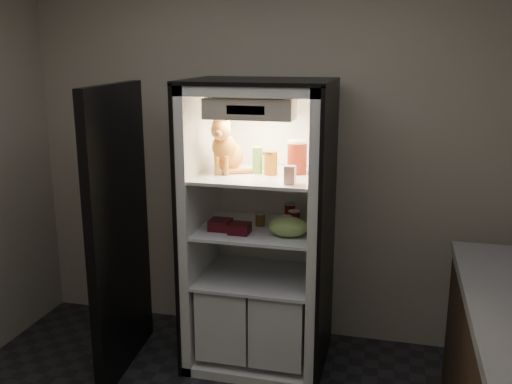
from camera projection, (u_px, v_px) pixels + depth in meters
The scene contains 16 objects.
room_shell at pixel (178, 162), 2.24m from camera, with size 3.60×3.60×3.60m.
refrigerator at pixel (260, 246), 3.75m from camera, with size 0.90×0.72×1.88m.
fridge_door at pixel (119, 234), 3.62m from camera, with size 0.14×0.87×1.85m.
tabby_cat at pixel (226, 150), 3.60m from camera, with size 0.31×0.35×0.37m.
parmesan_shaker at pixel (257, 160), 3.58m from camera, with size 0.06×0.06×0.17m.
mayo_tub at pixel (269, 161), 3.68m from camera, with size 0.09×0.09×0.12m.
salsa_jar at pixel (271, 163), 3.54m from camera, with size 0.08×0.08×0.15m.
pepper_jar at pixel (297, 157), 3.56m from camera, with size 0.13×0.13×0.21m.
cream_carton at pixel (290, 175), 3.30m from camera, with size 0.06×0.06×0.11m, color white.
soda_can_a at pixel (290, 213), 3.73m from camera, with size 0.07×0.07×0.13m.
soda_can_b at pixel (294, 221), 3.55m from camera, with size 0.07×0.07×0.14m.
soda_can_c at pixel (286, 226), 3.49m from camera, with size 0.07×0.07×0.12m.
condiment_jar at pixel (260, 219), 3.68m from camera, with size 0.06×0.06×0.09m.
grape_bag at pixel (288, 227), 3.47m from camera, with size 0.24×0.18×0.12m, color #84A84E.
berry_box_left at pixel (220, 225), 3.60m from camera, with size 0.13×0.13×0.07m, color #510D15.
berry_box_right at pixel (240, 228), 3.53m from camera, with size 0.13×0.13×0.06m, color #510D15.
Camera 1 is at (0.84, -2.06, 2.05)m, focal length 40.00 mm.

